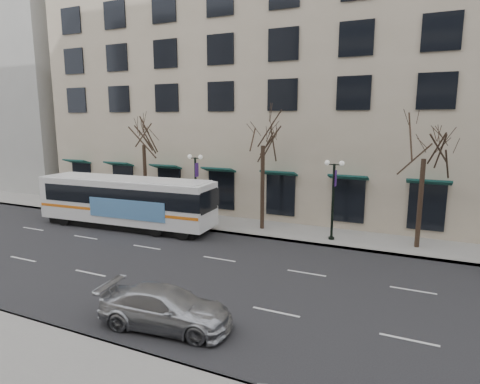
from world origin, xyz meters
The scene contains 11 objects.
ground centered at (0.00, 0.00, 0.00)m, with size 160.00×160.00×0.00m, color black.
sidewalk_far centered at (5.00, 9.00, 0.07)m, with size 80.00×4.00×0.15m, color gray.
building_hotel centered at (-2.00, 21.00, 12.00)m, with size 40.00×20.00×24.00m, color tan.
building_far_upblock centered at (-38.00, 21.00, 14.00)m, with size 28.00×20.00×28.00m, color #999993.
tree_far_left centered at (-10.00, 8.80, 6.70)m, with size 3.60×3.60×8.34m.
tree_far_mid centered at (0.00, 8.80, 6.91)m, with size 3.60×3.60×8.55m.
tree_far_right centered at (10.00, 8.80, 6.42)m, with size 3.60×3.60×8.06m.
lamp_post_left centered at (-4.99, 8.20, 2.94)m, with size 1.22×0.45×5.21m.
lamp_post_right centered at (5.01, 8.20, 2.94)m, with size 1.22×0.45×5.21m.
city_bus centered at (-9.12, 5.51, 1.97)m, with size 13.44×3.66×3.61m.
silver_car centered at (1.59, -5.09, 0.75)m, with size 2.10×5.15×1.50m, color #ADB0B5.
Camera 1 is at (9.99, -16.66, 7.72)m, focal length 30.00 mm.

